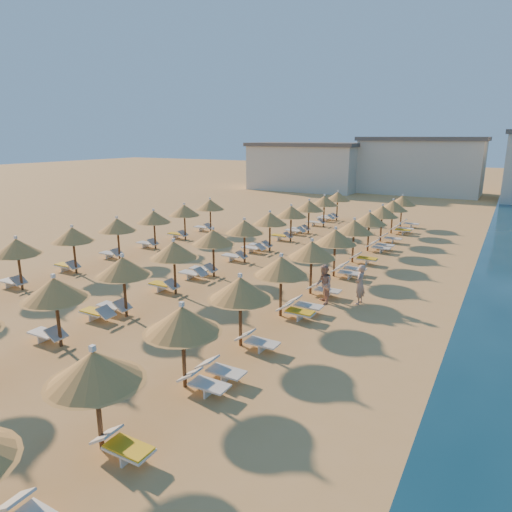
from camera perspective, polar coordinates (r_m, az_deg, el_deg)
The scene contains 8 objects.
ground at distance 20.97m, azimuth -5.67°, elevation -5.83°, with size 220.00×220.00×0.00m, color tan.
hotel_blocks at distance 62.70m, azimuth 21.42°, elevation 10.41°, with size 47.79×11.86×8.10m.
parasol_row_east at distance 23.07m, azimuth 8.52°, elevation 1.53°, with size 2.35×37.98×2.73m.
parasol_row_west at distance 25.54m, azimuth -3.32°, elevation 2.96°, with size 2.35×37.98×2.73m.
parasol_row_inland at distance 28.71m, azimuth -16.95°, elevation 3.65°, with size 2.35×21.78×2.73m.
loungers at distance 25.06m, azimuth -1.76°, elevation -1.48°, with size 15.57×36.24×0.66m.
beachgoer_a at distance 20.99m, azimuth 12.86°, elevation -3.48°, with size 0.67×0.44×1.83m, color tan.
beachgoer_b at distance 20.73m, azimuth 8.46°, elevation -3.52°, with size 0.87×0.68×1.80m, color tan.
Camera 1 is at (11.38, -16.02, 7.33)m, focal length 32.00 mm.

